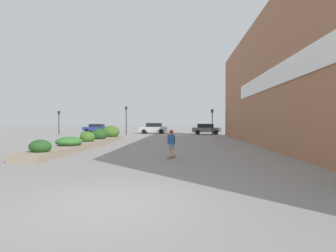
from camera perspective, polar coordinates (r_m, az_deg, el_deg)
The scene contains 11 objects.
ground_plane at distance 6.27m, azimuth -12.29°, elevation -16.10°, with size 300.00×300.00×0.00m, color gray.
building_wall_right at distance 20.24m, azimuth 20.49°, elevation 9.55°, with size 0.67×32.79×9.74m.
planter_box at distance 21.00m, azimuth -16.16°, elevation -2.82°, with size 1.64×15.44×1.41m.
skateboard at distance 13.28m, azimuth 0.72°, elevation -6.66°, with size 0.47×0.80×0.09m.
skateboarder at distance 13.20m, azimuth 0.72°, elevation -3.11°, with size 1.18×0.55×1.33m.
car_leftmost at distance 37.80m, azimuth 8.26°, elevation -0.61°, with size 4.06×1.86×1.51m.
car_center_left at distance 44.84m, azimuth -15.39°, elevation -0.41°, with size 3.88×1.98×1.42m.
car_center_right at distance 39.62m, azimuth -3.17°, elevation -0.45°, with size 4.17×1.89×1.60m.
traffic_light_left at distance 35.37m, azimuth -9.10°, elevation 2.20°, with size 0.28×0.30×3.84m.
traffic_light_right at distance 34.69m, azimuth 9.61°, elevation 1.81°, with size 0.28×0.30×3.42m.
traffic_light_far_left at distance 39.18m, azimuth -22.69°, elevation 1.52°, with size 0.28×0.30×3.28m.
Camera 1 is at (1.64, -5.76, 1.84)m, focal length 28.00 mm.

